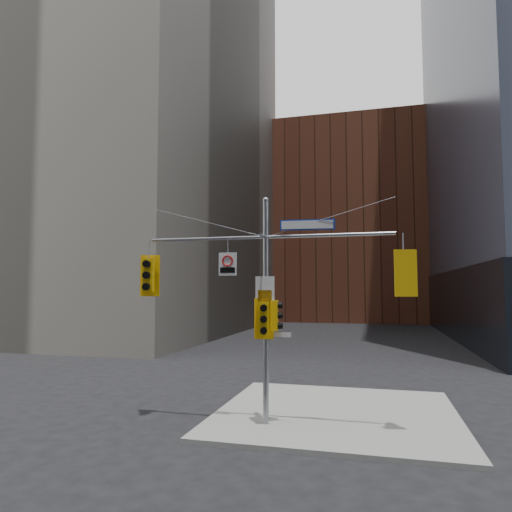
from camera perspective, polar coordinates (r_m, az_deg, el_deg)
The scene contains 13 objects.
ground at distance 13.33m, azimuth -0.90°, elevation -23.11°, with size 160.00×160.00×0.00m, color black.
sidewalk_corner at distance 16.75m, azimuth 10.00°, elevation -18.83°, with size 8.00×8.00×0.15m, color gray.
brick_midrise at distance 70.90m, azimuth 11.81°, elevation 3.69°, with size 26.00×20.00×28.00m, color brown.
signal_assembly at distance 14.54m, azimuth 1.23°, elevation -3.82°, with size 8.00×0.80×7.30m.
traffic_light_west_arm at distance 16.04m, azimuth -13.30°, elevation -2.38°, with size 0.68×0.60×1.43m.
traffic_light_east_arm at distance 14.18m, azimuth 18.00°, elevation -2.05°, with size 0.65×0.59×1.38m.
traffic_light_pole_side at distance 14.50m, azimuth 2.49°, elevation -7.46°, with size 0.38×0.32×0.95m.
traffic_light_pole_front at distance 14.31m, azimuth 0.98°, elevation -7.86°, with size 0.61×0.55×1.28m.
street_sign_blade at distance 14.44m, azimuth 6.43°, elevation 3.91°, with size 1.72×0.19×0.34m.
regulatory_sign_arm at distance 14.90m, azimuth -3.57°, elevation -0.91°, with size 0.60×0.07×0.75m.
regulatory_sign_pole at distance 14.43m, azimuth 1.13°, elevation -4.19°, with size 0.60×0.09×0.79m.
street_blade_ew at distance 14.52m, azimuth 3.00°, elevation -9.78°, with size 0.72×0.08×0.14m.
street_blade_ns at distance 15.07m, azimuth 1.65°, elevation -10.20°, with size 0.12×0.74×0.15m.
Camera 1 is at (3.38, -12.15, 4.31)m, focal length 32.00 mm.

